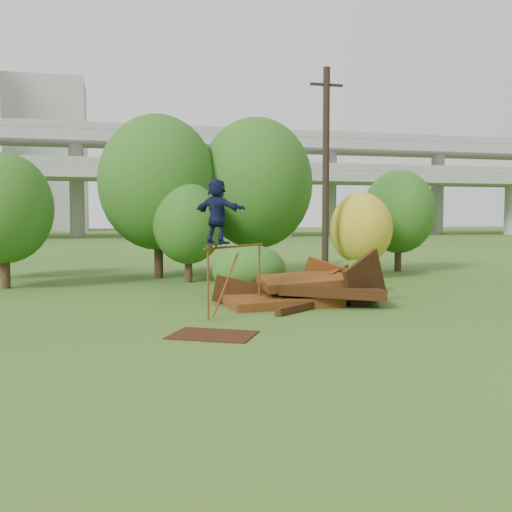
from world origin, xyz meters
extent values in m
plane|color=#2D5116|center=(0.00, 0.00, 0.00)|extent=(240.00, 240.00, 0.00)
cube|color=#4C230D|center=(0.23, 2.90, 0.18)|extent=(3.56, 2.30, 0.57)
cube|color=black|center=(1.73, 2.60, 0.42)|extent=(3.64, 2.87, 0.62)
cube|color=#4C230D|center=(1.03, 3.10, 0.70)|extent=(2.74, 1.86, 0.56)
cube|color=black|center=(2.83, 2.40, 0.65)|extent=(1.99, 1.18, 2.14)
cube|color=#4C230D|center=(2.03, 3.90, 0.55)|extent=(1.64, 1.08, 1.76)
cube|color=black|center=(-0.97, 3.30, 0.35)|extent=(1.77, 0.52, 1.16)
cube|color=black|center=(0.53, 1.70, 0.12)|extent=(2.09, 1.65, 0.20)
cube|color=#4C230D|center=(2.43, 3.60, 0.95)|extent=(1.13, 1.15, 0.35)
cylinder|color=brown|center=(-2.39, 0.88, 0.95)|extent=(0.06, 0.06, 1.89)
cylinder|color=brown|center=(-0.48, 2.85, 0.95)|extent=(0.06, 0.06, 1.89)
cylinder|color=brown|center=(-1.43, 1.87, 1.89)|extent=(2.17, 2.23, 0.06)
cube|color=black|center=(-2.08, 1.20, 2.00)|extent=(0.79, 0.80, 0.03)
cylinder|color=beige|center=(-2.23, 0.91, 1.96)|extent=(0.07, 0.07, 0.06)
cylinder|color=beige|center=(-2.37, 1.04, 1.96)|extent=(0.07, 0.07, 0.06)
cylinder|color=beige|center=(-1.79, 1.36, 1.96)|extent=(0.07, 0.07, 0.06)
cylinder|color=beige|center=(-1.93, 1.50, 1.96)|extent=(0.07, 0.07, 0.06)
imported|color=#111538|center=(-2.08, 1.20, 2.88)|extent=(1.44, 1.55, 1.73)
cube|color=black|center=(-2.61, -1.04, 0.01)|extent=(2.30, 2.09, 0.03)
cylinder|color=black|center=(-8.73, 9.41, 0.84)|extent=(0.34, 0.34, 1.68)
ellipsoid|color=#1E4913|center=(-8.73, 9.41, 3.05)|extent=(3.65, 3.65, 4.20)
cylinder|color=black|center=(-2.78, 11.69, 1.14)|extent=(0.40, 0.40, 2.28)
ellipsoid|color=#1E4913|center=(-2.78, 11.69, 4.22)|extent=(5.17, 5.17, 5.95)
cylinder|color=black|center=(-1.71, 9.75, 0.67)|extent=(0.32, 0.32, 1.34)
ellipsoid|color=#1E4913|center=(-1.71, 9.75, 2.44)|extent=(2.92, 2.92, 3.36)
cylinder|color=black|center=(1.72, 11.81, 1.15)|extent=(0.40, 0.40, 2.29)
ellipsoid|color=#1E4913|center=(1.72, 11.81, 4.26)|extent=(5.24, 5.24, 6.03)
cylinder|color=black|center=(5.87, 9.33, 0.59)|extent=(0.30, 0.30, 1.18)
ellipsoid|color=#A58C19|center=(5.87, 9.33, 2.21)|extent=(2.74, 2.74, 3.15)
cylinder|color=black|center=(9.01, 11.78, 0.81)|extent=(0.34, 0.34, 1.62)
ellipsoid|color=#1E4913|center=(9.01, 11.78, 2.96)|extent=(3.57, 3.57, 4.10)
cylinder|color=black|center=(-9.45, 13.22, 0.70)|extent=(0.32, 0.32, 1.40)
ellipsoid|color=#1E4913|center=(-9.45, 13.22, 2.58)|extent=(3.13, 3.13, 3.60)
ellipsoid|color=#1E4913|center=(-0.23, 5.21, 0.89)|extent=(2.58, 2.38, 1.78)
ellipsoid|color=#1E4913|center=(3.73, 5.15, 0.59)|extent=(1.66, 1.52, 1.17)
cylinder|color=black|center=(3.83, 8.41, 4.41)|extent=(0.28, 0.28, 8.82)
cube|color=black|center=(3.83, 8.41, 8.11)|extent=(1.40, 0.10, 0.10)
cube|color=gray|center=(0.00, 60.00, 8.00)|extent=(160.00, 9.00, 1.40)
cube|color=gray|center=(0.00, 66.00, 13.00)|extent=(160.00, 9.00, 1.40)
cylinder|color=gray|center=(0.00, 60.00, 4.00)|extent=(2.20, 2.20, 8.00)
cylinder|color=gray|center=(18.00, 60.00, 4.00)|extent=(2.20, 2.20, 8.00)
cube|color=#9E9E99|center=(-16.00, 102.00, 14.00)|extent=(14.00, 14.00, 28.00)
camera|label=1|loc=(-4.87, -13.84, 2.74)|focal=40.00mm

